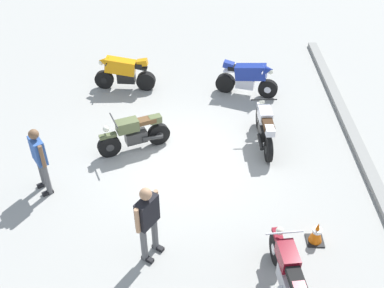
{
  "coord_description": "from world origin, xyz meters",
  "views": [
    {
      "loc": [
        8.92,
        0.43,
        7.21
      ],
      "look_at": [
        0.34,
        0.21,
        0.75
      ],
      "focal_mm": 41.57,
      "sensor_mm": 36.0,
      "label": 1
    }
  ],
  "objects_px": {
    "motorcycle_orange_sportbike": "(124,72)",
    "person_in_black_shirt": "(148,218)",
    "traffic_cone": "(317,233)",
    "person_in_blue_shirt": "(39,157)",
    "motorcycle_maroon_cruiser": "(288,274)",
    "motorcycle_olive_vintage": "(134,134)",
    "motorcycle_silver_cruiser": "(265,127)",
    "motorcycle_blue_sportbike": "(247,78)"
  },
  "relations": [
    {
      "from": "motorcycle_orange_sportbike",
      "to": "person_in_black_shirt",
      "type": "bearing_deg",
      "value": 105.23
    },
    {
      "from": "motorcycle_orange_sportbike",
      "to": "traffic_cone",
      "type": "xyz_separation_m",
      "value": [
        6.25,
        4.88,
        -0.33
      ]
    },
    {
      "from": "person_in_black_shirt",
      "to": "person_in_blue_shirt",
      "type": "height_order",
      "value": "person_in_black_shirt"
    },
    {
      "from": "motorcycle_maroon_cruiser",
      "to": "motorcycle_olive_vintage",
      "type": "bearing_deg",
      "value": 30.46
    },
    {
      "from": "person_in_black_shirt",
      "to": "motorcycle_silver_cruiser",
      "type": "bearing_deg",
      "value": 86.95
    },
    {
      "from": "motorcycle_orange_sportbike",
      "to": "motorcycle_olive_vintage",
      "type": "distance_m",
      "value": 3.29
    },
    {
      "from": "motorcycle_silver_cruiser",
      "to": "person_in_blue_shirt",
      "type": "distance_m",
      "value": 5.67
    },
    {
      "from": "motorcycle_blue_sportbike",
      "to": "traffic_cone",
      "type": "relative_size",
      "value": 3.65
    },
    {
      "from": "motorcycle_maroon_cruiser",
      "to": "traffic_cone",
      "type": "relative_size",
      "value": 3.94
    },
    {
      "from": "person_in_blue_shirt",
      "to": "traffic_cone",
      "type": "bearing_deg",
      "value": 129.96
    },
    {
      "from": "motorcycle_maroon_cruiser",
      "to": "motorcycle_silver_cruiser",
      "type": "distance_m",
      "value": 4.64
    },
    {
      "from": "person_in_black_shirt",
      "to": "motorcycle_blue_sportbike",
      "type": "bearing_deg",
      "value": 101.36
    },
    {
      "from": "motorcycle_blue_sportbike",
      "to": "person_in_black_shirt",
      "type": "xyz_separation_m",
      "value": [
        6.39,
        -2.39,
        0.42
      ]
    },
    {
      "from": "person_in_blue_shirt",
      "to": "traffic_cone",
      "type": "height_order",
      "value": "person_in_blue_shirt"
    },
    {
      "from": "motorcycle_silver_cruiser",
      "to": "traffic_cone",
      "type": "xyz_separation_m",
      "value": [
        3.41,
        0.74,
        -0.26
      ]
    },
    {
      "from": "motorcycle_silver_cruiser",
      "to": "motorcycle_olive_vintage",
      "type": "xyz_separation_m",
      "value": [
        0.35,
        -3.41,
        -0.03
      ]
    },
    {
      "from": "motorcycle_silver_cruiser",
      "to": "person_in_black_shirt",
      "type": "xyz_separation_m",
      "value": [
        3.81,
        -2.66,
        0.5
      ]
    },
    {
      "from": "person_in_blue_shirt",
      "to": "motorcycle_maroon_cruiser",
      "type": "bearing_deg",
      "value": 116.31
    },
    {
      "from": "motorcycle_maroon_cruiser",
      "to": "person_in_black_shirt",
      "type": "height_order",
      "value": "person_in_black_shirt"
    },
    {
      "from": "person_in_black_shirt",
      "to": "person_in_blue_shirt",
      "type": "bearing_deg",
      "value": 176.87
    },
    {
      "from": "motorcycle_maroon_cruiser",
      "to": "motorcycle_orange_sportbike",
      "type": "relative_size",
      "value": 1.07
    },
    {
      "from": "person_in_black_shirt",
      "to": "motorcycle_orange_sportbike",
      "type": "bearing_deg",
      "value": 134.48
    },
    {
      "from": "motorcycle_silver_cruiser",
      "to": "person_in_black_shirt",
      "type": "height_order",
      "value": "person_in_black_shirt"
    },
    {
      "from": "motorcycle_silver_cruiser",
      "to": "motorcycle_maroon_cruiser",
      "type": "bearing_deg",
      "value": 175.89
    },
    {
      "from": "motorcycle_silver_cruiser",
      "to": "traffic_cone",
      "type": "distance_m",
      "value": 3.49
    },
    {
      "from": "motorcycle_silver_cruiser",
      "to": "motorcycle_blue_sportbike",
      "type": "distance_m",
      "value": 2.6
    },
    {
      "from": "motorcycle_maroon_cruiser",
      "to": "motorcycle_silver_cruiser",
      "type": "relative_size",
      "value": 1.0
    },
    {
      "from": "person_in_blue_shirt",
      "to": "motorcycle_orange_sportbike",
      "type": "bearing_deg",
      "value": -140.11
    },
    {
      "from": "motorcycle_maroon_cruiser",
      "to": "motorcycle_blue_sportbike",
      "type": "distance_m",
      "value": 7.22
    },
    {
      "from": "motorcycle_blue_sportbike",
      "to": "person_in_black_shirt",
      "type": "bearing_deg",
      "value": -96.02
    },
    {
      "from": "motorcycle_silver_cruiser",
      "to": "motorcycle_orange_sportbike",
      "type": "distance_m",
      "value": 5.03
    },
    {
      "from": "motorcycle_maroon_cruiser",
      "to": "motorcycle_silver_cruiser",
      "type": "xyz_separation_m",
      "value": [
        -4.64,
        0.07,
        0.0
      ]
    },
    {
      "from": "person_in_blue_shirt",
      "to": "motorcycle_olive_vintage",
      "type": "bearing_deg",
      "value": -176.39
    },
    {
      "from": "person_in_blue_shirt",
      "to": "traffic_cone",
      "type": "distance_m",
      "value": 6.26
    },
    {
      "from": "motorcycle_blue_sportbike",
      "to": "person_in_black_shirt",
      "type": "height_order",
      "value": "person_in_black_shirt"
    },
    {
      "from": "person_in_blue_shirt",
      "to": "traffic_cone",
      "type": "xyz_separation_m",
      "value": [
        1.45,
        6.04,
        -0.72
      ]
    },
    {
      "from": "motorcycle_orange_sportbike",
      "to": "person_in_black_shirt",
      "type": "xyz_separation_m",
      "value": [
        6.65,
        1.48,
        0.42
      ]
    },
    {
      "from": "motorcycle_silver_cruiser",
      "to": "motorcycle_olive_vintage",
      "type": "bearing_deg",
      "value": 92.68
    },
    {
      "from": "motorcycle_blue_sportbike",
      "to": "traffic_cone",
      "type": "height_order",
      "value": "motorcycle_blue_sportbike"
    },
    {
      "from": "motorcycle_silver_cruiser",
      "to": "motorcycle_blue_sportbike",
      "type": "bearing_deg",
      "value": 2.65
    },
    {
      "from": "motorcycle_maroon_cruiser",
      "to": "motorcycle_silver_cruiser",
      "type": "height_order",
      "value": "same"
    },
    {
      "from": "traffic_cone",
      "to": "person_in_black_shirt",
      "type": "bearing_deg",
      "value": -83.25
    }
  ]
}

